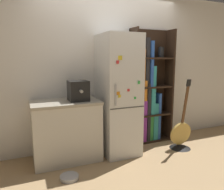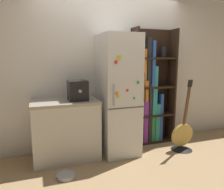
% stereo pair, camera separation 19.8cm
% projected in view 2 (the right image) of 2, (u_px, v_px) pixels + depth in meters
% --- Properties ---
extents(ground_plane, '(16.00, 16.00, 0.00)m').
position_uv_depth(ground_plane, '(120.00, 154.00, 3.46)').
color(ground_plane, tan).
extents(wall_back, '(8.00, 0.05, 2.60)m').
position_uv_depth(wall_back, '(110.00, 70.00, 3.69)').
color(wall_back, white).
rests_on(wall_back, ground_plane).
extents(refrigerator, '(0.55, 0.70, 1.85)m').
position_uv_depth(refrigerator, '(118.00, 95.00, 3.41)').
color(refrigerator, white).
rests_on(refrigerator, ground_plane).
extents(bookshelf, '(0.77, 0.29, 1.99)m').
position_uv_depth(bookshelf, '(148.00, 94.00, 3.84)').
color(bookshelf, black).
rests_on(bookshelf, ground_plane).
extents(kitchen_counter, '(0.97, 0.62, 0.89)m').
position_uv_depth(kitchen_counter, '(66.00, 130.00, 3.26)').
color(kitchen_counter, silver).
rests_on(kitchen_counter, ground_plane).
extents(espresso_machine, '(0.28, 0.34, 0.29)m').
position_uv_depth(espresso_machine, '(78.00, 90.00, 3.19)').
color(espresso_machine, black).
rests_on(espresso_machine, kitchen_counter).
extents(guitar, '(0.39, 0.35, 1.17)m').
position_uv_depth(guitar, '(182.00, 140.00, 3.59)').
color(guitar, black).
rests_on(guitar, ground_plane).
extents(pet_bowl, '(0.23, 0.23, 0.05)m').
position_uv_depth(pet_bowl, '(66.00, 176.00, 2.76)').
color(pet_bowl, '#B7B7BC').
rests_on(pet_bowl, ground_plane).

